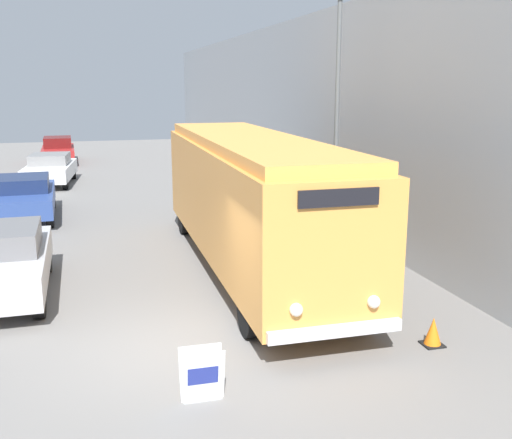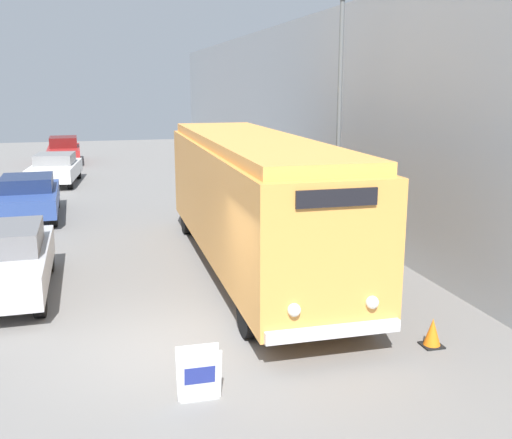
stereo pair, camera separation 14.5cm
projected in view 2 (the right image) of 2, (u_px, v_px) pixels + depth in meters
ground_plane at (162, 350)px, 10.39m from camera, size 80.00×80.00×0.00m
building_wall_right at (322, 116)px, 20.68m from camera, size 0.30×60.00×6.86m
vintage_bus at (252, 196)px, 14.58m from camera, size 2.45×10.89×3.28m
sign_board at (199, 375)px, 8.71m from camera, size 0.64×0.30×0.80m
streetlamp at (340, 86)px, 15.90m from camera, size 0.36×0.36×6.97m
parked_car_near at (2, 260)px, 12.95m from camera, size 2.02×4.49×1.51m
parked_car_mid at (28, 196)px, 20.38m from camera, size 2.12×4.58×1.44m
parked_car_far at (55, 168)px, 27.33m from camera, size 2.29×4.52×1.38m
parked_car_distant at (64, 150)px, 34.65m from camera, size 1.92×4.74×1.49m
traffic_cone at (432, 333)px, 10.51m from camera, size 0.36×0.36×0.52m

